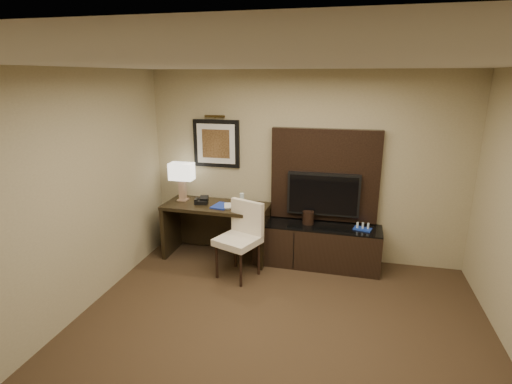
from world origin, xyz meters
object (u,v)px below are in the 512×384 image
(desk, at_px, (217,231))
(credenza, at_px, (316,245))
(table_lamp, at_px, (182,184))
(water_bottle, at_px, (242,200))
(ice_bucket, at_px, (308,218))
(desk_chair, at_px, (238,240))
(tv, at_px, (323,194))
(desk_phone, at_px, (202,200))
(minibar_tray, at_px, (363,227))

(desk, relative_size, credenza, 0.86)
(desk, height_order, table_lamp, table_lamp)
(water_bottle, xyz_separation_m, ice_bucket, (0.95, 0.05, -0.21))
(desk_chair, bearing_deg, tv, 56.37)
(credenza, relative_size, tv, 1.76)
(desk_phone, bearing_deg, minibar_tray, -9.32)
(table_lamp, bearing_deg, minibar_tray, -1.44)
(credenza, bearing_deg, desk_phone, -177.20)
(desk_chair, xyz_separation_m, table_lamp, (-1.02, 0.62, 0.55))
(credenza, distance_m, minibar_tray, 0.70)
(tv, bearing_deg, minibar_tray, -16.43)
(tv, distance_m, desk_phone, 1.76)
(table_lamp, height_order, ice_bucket, table_lamp)
(desk_chair, height_order, ice_bucket, desk_chair)
(desk_chair, distance_m, water_bottle, 0.69)
(desk, relative_size, ice_bucket, 8.43)
(desk, bearing_deg, tv, 9.02)
(desk_chair, relative_size, desk_phone, 5.75)
(desk_chair, height_order, desk_phone, desk_chair)
(ice_bucket, bearing_deg, table_lamp, 179.68)
(desk_phone, height_order, water_bottle, water_bottle)
(credenza, height_order, desk_chair, desk_chair)
(credenza, bearing_deg, minibar_tray, -1.00)
(tv, relative_size, table_lamp, 1.93)
(table_lamp, relative_size, water_bottle, 2.73)
(desk_chair, bearing_deg, ice_bucket, 57.28)
(desk_phone, bearing_deg, water_bottle, -7.61)
(desk_chair, bearing_deg, water_bottle, 120.83)
(tv, xyz_separation_m, desk_phone, (-1.74, -0.18, -0.16))
(desk, bearing_deg, desk_phone, -179.68)
(desk_phone, bearing_deg, desk_chair, -47.47)
(ice_bucket, bearing_deg, desk_phone, -177.24)
(tv, bearing_deg, table_lamp, -177.28)
(credenza, height_order, ice_bucket, ice_bucket)
(desk, xyz_separation_m, water_bottle, (0.38, 0.03, 0.50))
(desk_chair, relative_size, water_bottle, 5.52)
(credenza, height_order, tv, tv)
(credenza, distance_m, ice_bucket, 0.42)
(credenza, distance_m, desk_chair, 1.17)
(desk_chair, distance_m, minibar_tray, 1.70)
(credenza, relative_size, desk_chair, 1.67)
(desk, distance_m, minibar_tray, 2.09)
(tv, height_order, desk_chair, tv)
(desk, xyz_separation_m, tv, (1.52, 0.19, 0.61))
(table_lamp, xyz_separation_m, minibar_tray, (2.63, -0.07, -0.43))
(desk, xyz_separation_m, desk_chair, (0.47, -0.53, 0.12))
(tv, xyz_separation_m, desk_chair, (-1.05, -0.72, -0.50))
(tv, relative_size, ice_bucket, 5.55)
(tv, bearing_deg, ice_bucket, -149.83)
(table_lamp, height_order, water_bottle, table_lamp)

